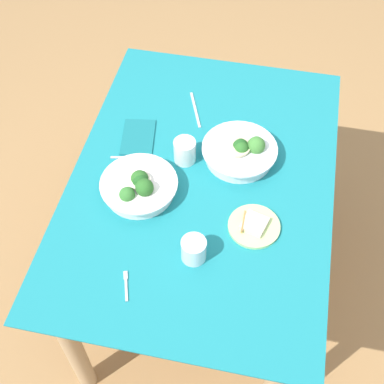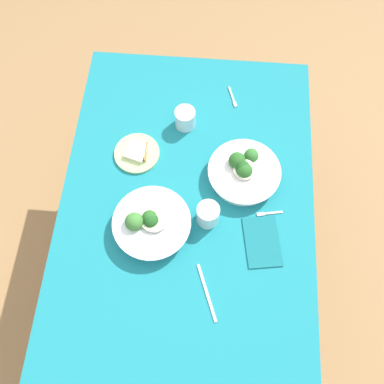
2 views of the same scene
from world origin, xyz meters
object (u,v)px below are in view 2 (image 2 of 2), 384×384
(broccoli_bowl_far, at_px, (151,224))
(fork_by_near_bowl, at_px, (268,213))
(water_glass_center, at_px, (185,118))
(napkin_folded_upper, at_px, (262,242))
(broccoli_bowl_near, at_px, (244,172))
(bread_side_plate, at_px, (137,153))
(table_knife_left, at_px, (207,292))
(water_glass_side, at_px, (208,214))
(fork_by_far_bowl, at_px, (233,98))

(broccoli_bowl_far, bearing_deg, fork_by_near_bowl, -78.48)
(water_glass_center, bearing_deg, napkin_folded_upper, -146.31)
(broccoli_bowl_near, height_order, bread_side_plate, broccoli_bowl_near)
(broccoli_bowl_near, relative_size, napkin_folded_upper, 1.45)
(bread_side_plate, distance_m, napkin_folded_upper, 0.58)
(table_knife_left, bearing_deg, bread_side_plate, 9.53)
(water_glass_side, relative_size, fork_by_far_bowl, 0.91)
(fork_by_near_bowl, xyz_separation_m, napkin_folded_upper, (-0.11, 0.02, 0.00))
(water_glass_side, bearing_deg, fork_by_near_bowl, -80.10)
(fork_by_near_bowl, bearing_deg, broccoli_bowl_far, 0.48)
(water_glass_center, bearing_deg, water_glass_side, -163.92)
(bread_side_plate, bearing_deg, broccoli_bowl_near, -98.67)
(water_glass_side, distance_m, fork_by_far_bowl, 0.55)
(fork_by_near_bowl, bearing_deg, napkin_folded_upper, 68.11)
(napkin_folded_upper, bearing_deg, fork_by_near_bowl, -10.86)
(broccoli_bowl_near, xyz_separation_m, fork_by_far_bowl, (0.36, 0.05, -0.03))
(fork_by_far_bowl, height_order, fork_by_near_bowl, same)
(water_glass_center, height_order, table_knife_left, water_glass_center)
(bread_side_plate, relative_size, fork_by_near_bowl, 1.83)
(water_glass_side, distance_m, napkin_folded_upper, 0.21)
(broccoli_bowl_far, relative_size, broccoli_bowl_near, 1.02)
(water_glass_center, height_order, fork_by_near_bowl, water_glass_center)
(fork_by_far_bowl, height_order, table_knife_left, same)
(broccoli_bowl_far, distance_m, table_knife_left, 0.31)
(broccoli_bowl_far, distance_m, water_glass_center, 0.45)
(water_glass_side, bearing_deg, fork_by_far_bowl, -7.35)
(water_glass_side, bearing_deg, broccoli_bowl_far, 103.29)
(broccoli_bowl_far, xyz_separation_m, napkin_folded_upper, (-0.02, -0.40, -0.03))
(water_glass_center, relative_size, fork_by_near_bowl, 0.87)
(bread_side_plate, relative_size, water_glass_side, 1.90)
(water_glass_center, xyz_separation_m, fork_by_far_bowl, (0.14, -0.18, -0.04))
(fork_by_far_bowl, bearing_deg, broccoli_bowl_near, -10.19)
(broccoli_bowl_far, bearing_deg, fork_by_far_bowl, -24.47)
(napkin_folded_upper, bearing_deg, fork_by_far_bowl, 11.85)
(bread_side_plate, xyz_separation_m, water_glass_side, (-0.25, -0.29, 0.04))
(broccoli_bowl_far, distance_m, fork_by_far_bowl, 0.65)
(water_glass_side, relative_size, napkin_folded_upper, 0.49)
(broccoli_bowl_far, height_order, bread_side_plate, broccoli_bowl_far)
(broccoli_bowl_far, relative_size, fork_by_near_bowl, 2.89)
(table_knife_left, bearing_deg, broccoli_bowl_near, -34.54)
(bread_side_plate, distance_m, water_glass_center, 0.23)
(broccoli_bowl_near, bearing_deg, napkin_folded_upper, -163.28)
(bread_side_plate, height_order, fork_by_near_bowl, bread_side_plate)
(fork_by_far_bowl, distance_m, fork_by_near_bowl, 0.52)
(fork_by_far_bowl, bearing_deg, water_glass_center, -70.84)
(fork_by_near_bowl, bearing_deg, bread_side_plate, -33.41)
(fork_by_far_bowl, xyz_separation_m, table_knife_left, (-0.80, 0.06, -0.00))
(broccoli_bowl_far, bearing_deg, bread_side_plate, 17.28)
(bread_side_plate, height_order, table_knife_left, bread_side_plate)
(broccoli_bowl_near, height_order, water_glass_side, broccoli_bowl_near)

